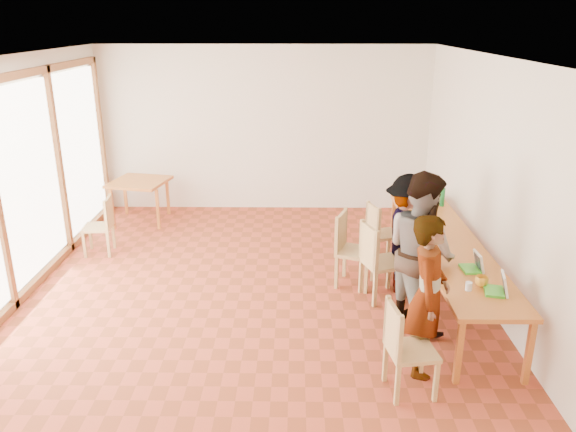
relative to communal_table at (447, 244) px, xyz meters
name	(u,v)px	position (x,y,z in m)	size (l,w,h in m)	color
ground	(250,309)	(-2.50, -0.47, -0.70)	(8.00, 8.00, 0.00)	#AD432A
wall_back	(265,130)	(-2.50, 3.53, 0.80)	(6.00, 0.10, 3.00)	silver
wall_right	(507,195)	(0.50, -0.47, 0.80)	(0.10, 8.00, 3.00)	silver
ceiling	(243,58)	(-2.50, -0.47, 2.32)	(6.00, 8.00, 0.04)	white
communal_table	(447,244)	(0.00, 0.00, 0.00)	(0.80, 4.00, 0.75)	#C7642C
side_table	(139,185)	(-4.66, 2.73, -0.03)	(0.90, 0.90, 0.75)	#C7642C
chair_near	(402,340)	(-0.93, -2.08, -0.13)	(0.50, 0.50, 0.50)	tan
chair_mid	(376,254)	(-0.92, -0.16, -0.08)	(0.60, 0.60, 0.54)	tan
chair_far	(348,241)	(-1.23, 0.27, -0.09)	(0.60, 0.60, 0.53)	tan
chair_empty	(379,227)	(-0.72, 0.99, -0.15)	(0.53, 0.53, 0.48)	tan
chair_spare	(103,220)	(-4.85, 1.28, -0.16)	(0.45, 0.45, 0.47)	tan
person_near	(428,296)	(-0.63, -1.70, 0.14)	(0.61, 0.40, 1.68)	gray
person_mid	(421,251)	(-0.51, -0.78, 0.23)	(0.90, 0.70, 1.86)	gray
person_far	(406,234)	(-0.50, 0.10, 0.09)	(1.02, 0.59, 1.58)	gray
laptop_near	(499,288)	(0.16, -1.46, 0.11)	(0.28, 0.30, 0.22)	green
laptop_mid	(474,265)	(0.07, -0.90, 0.11)	(0.23, 0.27, 0.21)	green
laptop_far	(424,210)	(-0.07, 1.04, 0.10)	(0.25, 0.27, 0.20)	green
yellow_mug	(482,281)	(0.03, -1.29, 0.10)	(0.14, 0.14, 0.11)	orange
green_bottle	(442,197)	(0.27, 1.38, 0.19)	(0.07, 0.07, 0.28)	#186F2A
clear_glass	(469,286)	(-0.14, -1.40, 0.09)	(0.07, 0.07, 0.09)	silver
condiment_cup	(434,258)	(-0.31, -0.63, 0.08)	(0.08, 0.08, 0.06)	white
pink_phone	(419,209)	(-0.11, 1.23, 0.05)	(0.05, 0.10, 0.01)	#F34867
black_pouch	(432,200)	(0.16, 1.56, 0.09)	(0.16, 0.26, 0.09)	black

